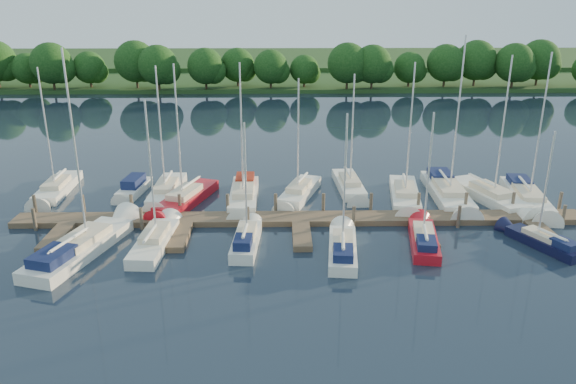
{
  "coord_description": "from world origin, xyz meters",
  "views": [
    {
      "loc": [
        -1.48,
        -28.52,
        15.34
      ],
      "look_at": [
        -0.85,
        8.0,
        2.2
      ],
      "focal_mm": 35.0,
      "sensor_mm": 36.0,
      "label": 1
    }
  ],
  "objects_px": {
    "sailboat_n_5": "(299,194)",
    "sailboat_s_2": "(246,241)",
    "dock": "(300,222)",
    "sailboat_n_0": "(57,190)",
    "motorboat": "(134,189)"
  },
  "relations": [
    {
      "from": "motorboat",
      "to": "sailboat_n_5",
      "type": "xyz_separation_m",
      "value": [
        13.23,
        -1.2,
        -0.06
      ]
    },
    {
      "from": "sailboat_n_5",
      "to": "sailboat_s_2",
      "type": "height_order",
      "value": "sailboat_n_5"
    },
    {
      "from": "dock",
      "to": "sailboat_s_2",
      "type": "height_order",
      "value": "sailboat_s_2"
    },
    {
      "from": "dock",
      "to": "sailboat_s_2",
      "type": "relative_size",
      "value": 4.78
    },
    {
      "from": "dock",
      "to": "sailboat_n_5",
      "type": "relative_size",
      "value": 4.1
    },
    {
      "from": "sailboat_n_0",
      "to": "sailboat_n_5",
      "type": "xyz_separation_m",
      "value": [
        19.42,
        -1.32,
        0.01
      ]
    },
    {
      "from": "sailboat_n_5",
      "to": "dock",
      "type": "bearing_deg",
      "value": 107.89
    },
    {
      "from": "sailboat_n_5",
      "to": "sailboat_s_2",
      "type": "distance_m",
      "value": 9.59
    },
    {
      "from": "dock",
      "to": "sailboat_n_5",
      "type": "height_order",
      "value": "sailboat_n_5"
    },
    {
      "from": "dock",
      "to": "sailboat_n_0",
      "type": "height_order",
      "value": "sailboat_n_0"
    },
    {
      "from": "sailboat_n_0",
      "to": "dock",
      "type": "bearing_deg",
      "value": 158.42
    },
    {
      "from": "sailboat_n_0",
      "to": "motorboat",
      "type": "xyz_separation_m",
      "value": [
        6.19,
        -0.12,
        0.07
      ]
    },
    {
      "from": "sailboat_n_5",
      "to": "sailboat_s_2",
      "type": "relative_size",
      "value": 1.17
    },
    {
      "from": "motorboat",
      "to": "sailboat_n_5",
      "type": "bearing_deg",
      "value": -177.68
    },
    {
      "from": "dock",
      "to": "motorboat",
      "type": "relative_size",
      "value": 7.48
    }
  ]
}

